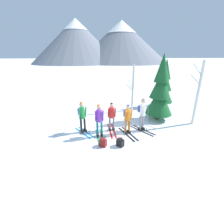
{
  "coord_description": "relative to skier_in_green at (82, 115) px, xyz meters",
  "views": [
    {
      "loc": [
        -0.76,
        -7.59,
        4.02
      ],
      "look_at": [
        0.2,
        0.38,
        1.05
      ],
      "focal_mm": 24.77,
      "sensor_mm": 36.0,
      "label": 1
    }
  ],
  "objects": [
    {
      "name": "ground_plane",
      "position": [
        1.43,
        -0.21,
        -0.99
      ],
      "size": [
        400.0,
        400.0,
        0.0
      ],
      "primitive_type": "plane",
      "color": "white"
    },
    {
      "name": "skier_in_green",
      "position": [
        0.0,
        0.0,
        0.0
      ],
      "size": [
        1.13,
        1.49,
        1.75
      ],
      "color": "#1E84D1",
      "rests_on": "ground"
    },
    {
      "name": "skier_in_purple",
      "position": [
        0.89,
        -0.57,
        0.01
      ],
      "size": [
        0.61,
        1.79,
        1.77
      ],
      "color": "green",
      "rests_on": "ground"
    },
    {
      "name": "skier_in_red",
      "position": [
        1.59,
        0.04,
        -0.08
      ],
      "size": [
        0.61,
        1.77,
        1.64
      ],
      "color": "red",
      "rests_on": "ground"
    },
    {
      "name": "skier_in_orange",
      "position": [
        2.38,
        -0.43,
        -0.07
      ],
      "size": [
        0.81,
        1.73,
        1.65
      ],
      "color": "black",
      "rests_on": "ground"
    },
    {
      "name": "skier_in_white",
      "position": [
        3.26,
        -0.14,
        0.08
      ],
      "size": [
        1.16,
        1.52,
        1.87
      ],
      "color": "black",
      "rests_on": "ground"
    },
    {
      "name": "pine_tree_near",
      "position": [
        6.34,
        4.02,
        0.73
      ],
      "size": [
        1.56,
        1.56,
        3.78
      ],
      "color": "#51381E",
      "rests_on": "ground"
    },
    {
      "name": "pine_tree_mid",
      "position": [
        4.82,
        1.31,
        0.91
      ],
      "size": [
        1.72,
        1.72,
        4.16
      ],
      "color": "#51381E",
      "rests_on": "ground"
    },
    {
      "name": "birch_tree_tall",
      "position": [
        6.68,
        0.36,
        0.95
      ],
      "size": [
        0.61,
        0.96,
        3.77
      ],
      "color": "silver",
      "rests_on": "ground"
    },
    {
      "name": "birch_tree_slender",
      "position": [
        3.53,
        3.23,
        0.71
      ],
      "size": [
        0.67,
        0.38,
        3.39
      ],
      "color": "silver",
      "rests_on": "ground"
    },
    {
      "name": "backpack_on_snow_front",
      "position": [
        1.8,
        -1.63,
        -0.81
      ],
      "size": [
        0.39,
        0.4,
        0.38
      ],
      "color": "black",
      "rests_on": "ground"
    },
    {
      "name": "backpack_on_snow_beside",
      "position": [
        1.0,
        -1.54,
        -0.81
      ],
      "size": [
        0.4,
        0.37,
        0.38
      ],
      "color": "maroon",
      "rests_on": "ground"
    },
    {
      "name": "mountain_ridge_distant",
      "position": [
        5.5,
        77.08,
        9.3
      ],
      "size": [
        68.4,
        47.91,
        20.29
      ],
      "color": "slate",
      "rests_on": "ground"
    }
  ]
}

